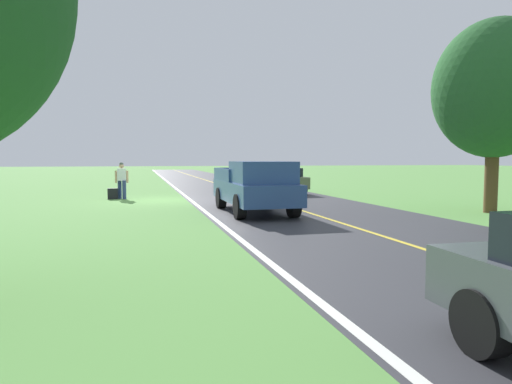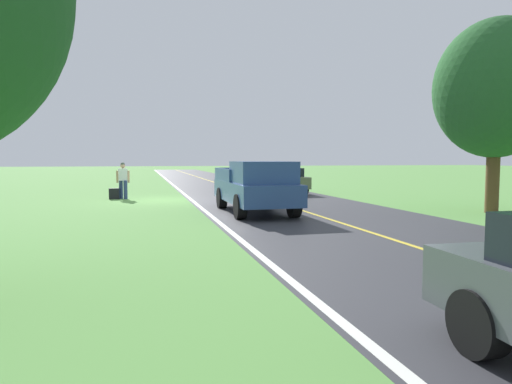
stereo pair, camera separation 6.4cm
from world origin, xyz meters
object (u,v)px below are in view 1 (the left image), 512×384
sedan_near_oncoming (281,180)px  hitchhiker_walking (122,178)px  tree_far_side_near (495,89)px  suitcase_carried (113,194)px  pickup_truck_passing (256,186)px

sedan_near_oncoming → hitchhiker_walking: bearing=10.7°
hitchhiker_walking → tree_far_side_near: size_ratio=0.26×
hitchhiker_walking → tree_far_side_near: tree_far_side_near is taller
hitchhiker_walking → sedan_near_oncoming: bearing=-169.3°
suitcase_carried → tree_far_side_near: bearing=56.9°
hitchhiker_walking → suitcase_carried: size_ratio=3.38×
suitcase_carried → tree_far_side_near: (-13.28, 8.94, 4.07)m
hitchhiker_walking → sedan_near_oncoming: size_ratio=0.39×
hitchhiker_walking → pickup_truck_passing: pickup_truck_passing is taller
tree_far_side_near → suitcase_carried: bearing=-34.0°
pickup_truck_passing → suitcase_carried: bearing=-53.5°
tree_far_side_near → sedan_near_oncoming: (4.37, -10.62, -3.57)m
pickup_truck_passing → hitchhiker_walking: bearing=-56.1°
suitcase_carried → pickup_truck_passing: pickup_truck_passing is taller
hitchhiker_walking → pickup_truck_passing: (-4.75, 7.07, -0.01)m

